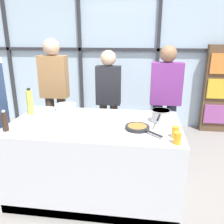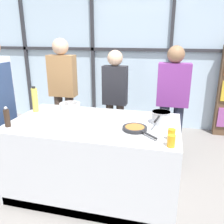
% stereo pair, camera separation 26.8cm
% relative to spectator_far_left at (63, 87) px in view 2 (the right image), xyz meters
% --- Properties ---
extents(ground_plane, '(18.00, 18.00, 0.00)m').
position_rel_spectator_far_left_xyz_m(ground_plane, '(0.85, -1.02, -1.02)').
color(ground_plane, gray).
extents(back_window_wall, '(6.40, 0.10, 2.80)m').
position_rel_spectator_far_left_xyz_m(back_window_wall, '(0.85, 1.36, 0.38)').
color(back_window_wall, silver).
rests_on(back_window_wall, ground_plane).
extents(demo_island, '(1.88, 1.06, 0.88)m').
position_rel_spectator_far_left_xyz_m(demo_island, '(0.85, -1.02, -0.58)').
color(demo_island, silver).
rests_on(demo_island, ground_plane).
extents(spectator_far_left, '(0.42, 0.25, 1.77)m').
position_rel_spectator_far_left_xyz_m(spectator_far_left, '(0.00, 0.00, 0.00)').
color(spectator_far_left, '#47382D').
rests_on(spectator_far_left, ground_plane).
extents(spectator_center_left, '(0.37, 0.22, 1.61)m').
position_rel_spectator_far_left_xyz_m(spectator_center_left, '(0.85, 0.00, -0.08)').
color(spectator_center_left, '#47382D').
rests_on(spectator_center_left, ground_plane).
extents(spectator_center_right, '(0.45, 0.24, 1.68)m').
position_rel_spectator_far_left_xyz_m(spectator_center_right, '(1.69, 0.00, -0.07)').
color(spectator_center_right, '#232838').
rests_on(spectator_center_right, ground_plane).
extents(frying_pan, '(0.37, 0.36, 0.04)m').
position_rel_spectator_far_left_xyz_m(frying_pan, '(1.33, -1.15, -0.12)').
color(frying_pan, '#232326').
rests_on(frying_pan, demo_island).
extents(saucepan, '(0.21, 0.38, 0.14)m').
position_rel_spectator_far_left_xyz_m(saucepan, '(1.57, -0.90, -0.07)').
color(saucepan, silver).
rests_on(saucepan, demo_island).
extents(white_plate, '(0.25, 0.25, 0.01)m').
position_rel_spectator_far_left_xyz_m(white_plate, '(0.40, -1.09, -0.13)').
color(white_plate, white).
rests_on(white_plate, demo_island).
extents(mixing_bowl, '(0.27, 0.27, 0.08)m').
position_rel_spectator_far_left_xyz_m(mixing_bowl, '(0.38, -0.62, -0.10)').
color(mixing_bowl, silver).
rests_on(mixing_bowl, demo_island).
extents(oil_bottle, '(0.07, 0.07, 0.33)m').
position_rel_spectator_far_left_xyz_m(oil_bottle, '(0.01, -0.83, 0.01)').
color(oil_bottle, '#E0CC4C').
rests_on(oil_bottle, demo_island).
extents(pepper_grinder, '(0.06, 0.06, 0.22)m').
position_rel_spectator_far_left_xyz_m(pepper_grinder, '(-0.00, -1.37, -0.04)').
color(pepper_grinder, '#332319').
rests_on(pepper_grinder, demo_island).
extents(juice_glass_near, '(0.07, 0.07, 0.11)m').
position_rel_spectator_far_left_xyz_m(juice_glass_near, '(1.69, -1.45, -0.09)').
color(juice_glass_near, orange).
rests_on(juice_glass_near, demo_island).
extents(juice_glass_far, '(0.07, 0.07, 0.11)m').
position_rel_spectator_far_left_xyz_m(juice_glass_far, '(1.69, -1.31, -0.09)').
color(juice_glass_far, orange).
rests_on(juice_glass_far, demo_island).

